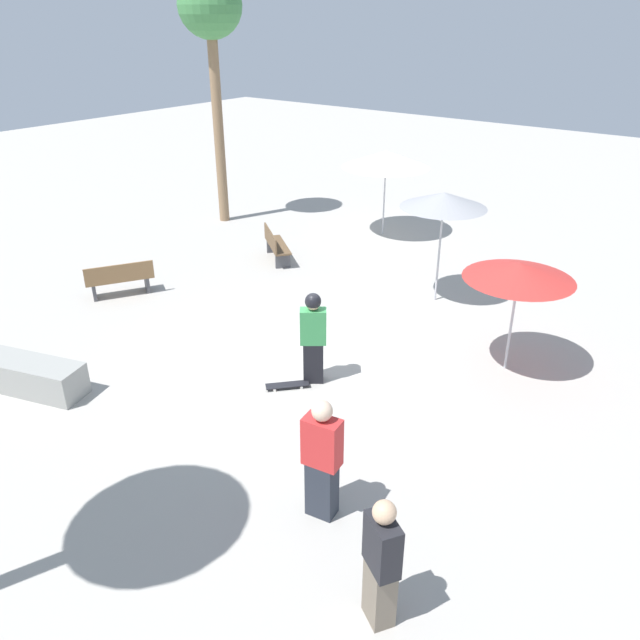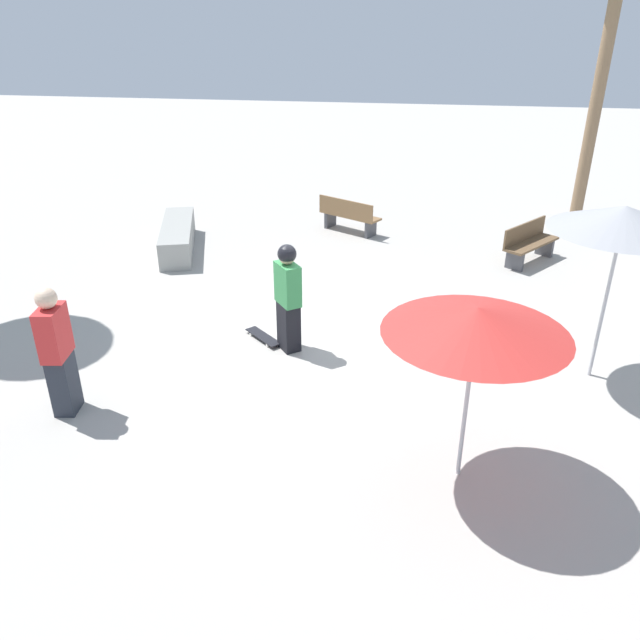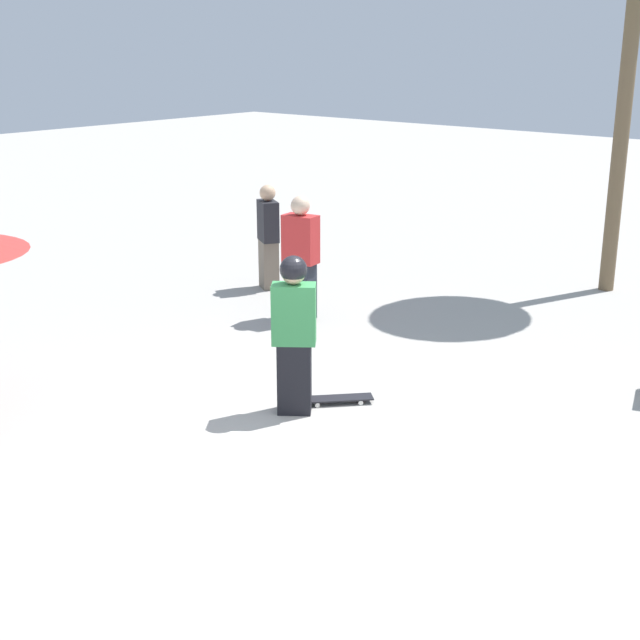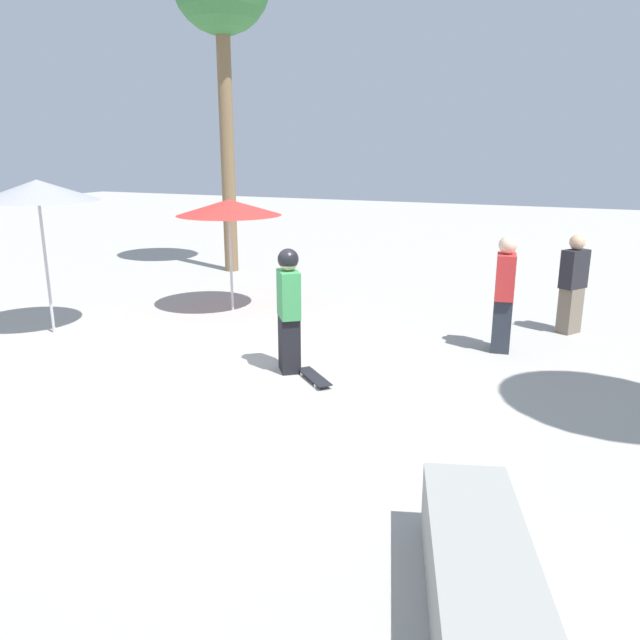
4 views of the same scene
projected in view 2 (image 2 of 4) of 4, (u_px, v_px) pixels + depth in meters
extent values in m
plane|color=#ADA8A0|center=(323.00, 330.00, 10.76)|extent=(60.00, 60.00, 0.00)
cube|color=black|center=(289.00, 326.00, 9.99)|extent=(0.43, 0.45, 0.81)
cube|color=#388C4C|center=(288.00, 284.00, 9.66)|extent=(0.50, 0.53, 0.67)
sphere|color=tan|center=(287.00, 256.00, 9.46)|extent=(0.26, 0.26, 0.26)
sphere|color=black|center=(287.00, 254.00, 9.44)|extent=(0.29, 0.29, 0.29)
cube|color=black|center=(263.00, 336.00, 10.41)|extent=(0.73, 0.69, 0.02)
cylinder|color=silver|center=(251.00, 334.00, 10.55)|extent=(0.06, 0.06, 0.05)
cylinder|color=silver|center=(259.00, 331.00, 10.65)|extent=(0.06, 0.06, 0.05)
cylinder|color=silver|center=(267.00, 345.00, 10.20)|extent=(0.06, 0.06, 0.05)
cylinder|color=silver|center=(276.00, 342.00, 10.30)|extent=(0.06, 0.06, 0.05)
cube|color=gray|center=(178.00, 237.00, 14.28)|extent=(1.48, 2.87, 0.60)
cube|color=#47474C|center=(545.00, 247.00, 13.96)|extent=(0.36, 0.30, 0.40)
cube|color=#47474C|center=(515.00, 261.00, 13.19)|extent=(0.36, 0.30, 0.40)
cube|color=brown|center=(532.00, 244.00, 13.48)|extent=(1.32, 1.54, 0.05)
cube|color=brown|center=(525.00, 232.00, 13.51)|extent=(1.01, 1.29, 0.40)
cube|color=#47474C|center=(330.00, 219.00, 15.83)|extent=(0.27, 0.38, 0.40)
cube|color=#47474C|center=(371.00, 229.00, 15.12)|extent=(0.27, 0.38, 0.40)
cube|color=olive|center=(350.00, 215.00, 15.38)|extent=(1.61, 1.18, 0.05)
cube|color=olive|center=(345.00, 208.00, 15.14)|extent=(1.41, 0.83, 0.40)
cylinder|color=#B7B7BC|center=(606.00, 300.00, 8.88)|extent=(0.05, 0.05, 2.50)
cone|color=#99999E|center=(624.00, 218.00, 8.35)|extent=(1.95, 1.95, 0.34)
cylinder|color=#B7B7BC|center=(467.00, 400.00, 6.96)|extent=(0.05, 0.05, 2.07)
cone|color=red|center=(477.00, 321.00, 6.53)|extent=(2.01, 2.01, 0.30)
cylinder|color=#896B4C|center=(597.00, 96.00, 15.45)|extent=(0.32, 0.32, 6.09)
cube|color=#282D38|center=(64.00, 384.00, 8.41)|extent=(0.33, 0.43, 0.85)
cube|color=red|center=(53.00, 333.00, 8.07)|extent=(0.35, 0.54, 0.70)
sphere|color=beige|center=(46.00, 298.00, 7.85)|extent=(0.28, 0.28, 0.28)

